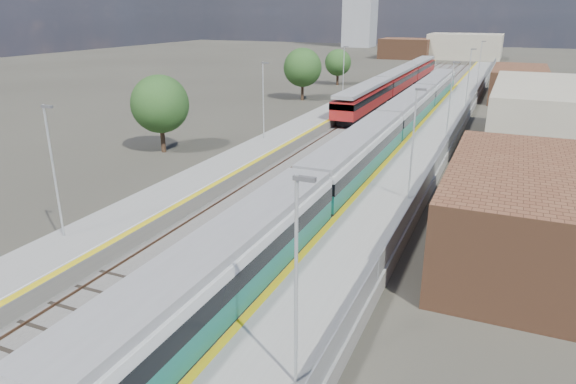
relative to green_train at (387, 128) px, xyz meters
The scene contains 11 objects.
ground 12.91m from the green_train, 96.79° to the left, with size 320.00×320.00×0.00m, color #47443A.
ballast_bed 15.73m from the green_train, 103.95° to the left, with size 10.50×155.00×0.06m, color #565451.
tracks 17.22m from the green_train, 100.64° to the left, with size 8.96×160.00×0.17m.
platform_right 15.66m from the green_train, 75.93° to the left, with size 4.70×155.00×8.52m.
platform_left 18.50m from the green_train, 124.95° to the left, with size 4.30×155.00×8.52m.
buildings 103.42m from the green_train, 100.97° to the left, with size 72.00×185.50×40.00m.
green_train is the anchor object (origin of this frame).
red_train 38.57m from the green_train, 100.46° to the left, with size 3.03×61.31×3.82m.
tree_a 22.01m from the green_train, 156.36° to the right, with size 5.53×5.53×7.50m.
tree_b 32.09m from the green_train, 126.83° to the left, with size 5.83×5.83×7.91m.
tree_c 48.38m from the green_train, 113.88° to the left, with size 4.84×4.84×6.56m.
Camera 1 is at (12.13, -11.42, 13.09)m, focal length 32.00 mm.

